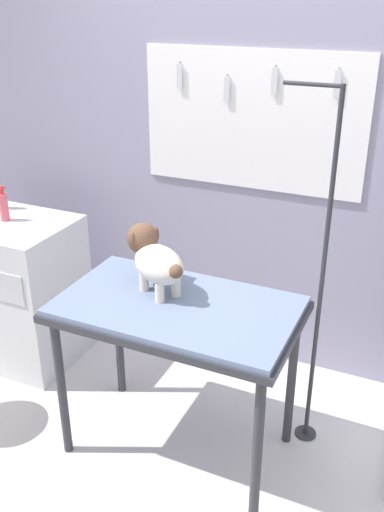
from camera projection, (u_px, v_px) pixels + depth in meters
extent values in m
cube|color=silver|center=(158.00, 493.00, 2.65)|extent=(4.40, 4.00, 0.04)
cube|color=#8D88A0|center=(258.00, 176.00, 3.21)|extent=(4.00, 0.06, 2.30)
cube|color=white|center=(251.00, 121.00, 3.07)|extent=(1.24, 0.02, 0.74)
cylinder|color=gray|center=(180.00, 62.00, 3.09)|extent=(0.01, 0.02, 0.01)
cube|color=silver|center=(179.00, 77.00, 3.12)|extent=(0.03, 0.01, 0.13)
cylinder|color=gray|center=(228.00, 75.00, 3.01)|extent=(0.01, 0.02, 0.01)
cube|color=silver|center=(227.00, 90.00, 3.03)|extent=(0.03, 0.01, 0.13)
cylinder|color=gray|center=(276.00, 65.00, 2.89)|extent=(0.01, 0.02, 0.01)
cube|color=silver|center=(274.00, 81.00, 2.91)|extent=(0.03, 0.01, 0.13)
cylinder|color=gray|center=(339.00, 68.00, 2.77)|extent=(0.01, 0.02, 0.01)
cube|color=silver|center=(337.00, 84.00, 2.79)|extent=(0.03, 0.01, 0.13)
cylinder|color=#2D2D33|center=(62.00, 388.00, 2.71)|extent=(0.04, 0.04, 0.76)
cylinder|color=#2D2D33|center=(257.00, 451.00, 2.35)|extent=(0.04, 0.04, 0.76)
cylinder|color=#2D2D33|center=(119.00, 334.00, 3.14)|extent=(0.04, 0.04, 0.76)
cylinder|color=#2D2D33|center=(292.00, 379.00, 2.78)|extent=(0.04, 0.04, 0.76)
cube|color=#2D2D33|center=(177.00, 312.00, 2.58)|extent=(1.10, 0.64, 0.03)
cube|color=slate|center=(177.00, 306.00, 2.56)|extent=(1.06, 0.62, 0.03)
cylinder|color=#2D2D33|center=(305.00, 433.00, 2.97)|extent=(0.11, 0.11, 0.01)
cylinder|color=#2D2D33|center=(322.00, 284.00, 2.60)|extent=(0.02, 0.02, 1.77)
cylinder|color=#2D2D33|center=(313.00, 84.00, 2.27)|extent=(0.24, 0.02, 0.02)
cylinder|color=silver|center=(144.00, 280.00, 2.65)|extent=(0.04, 0.04, 0.10)
cylinder|color=silver|center=(160.00, 275.00, 2.70)|extent=(0.04, 0.04, 0.10)
cylinder|color=silver|center=(160.00, 292.00, 2.55)|extent=(0.04, 0.04, 0.10)
cylinder|color=silver|center=(176.00, 286.00, 2.60)|extent=(0.04, 0.04, 0.10)
ellipsoid|color=silver|center=(159.00, 264.00, 2.59)|extent=(0.35, 0.31, 0.17)
ellipsoid|color=brown|center=(147.00, 258.00, 2.67)|extent=(0.15, 0.16, 0.09)
sphere|color=brown|center=(142.00, 238.00, 2.66)|extent=(0.15, 0.15, 0.15)
ellipsoid|color=silver|center=(136.00, 237.00, 2.71)|extent=(0.09, 0.08, 0.05)
sphere|color=black|center=(133.00, 235.00, 2.73)|extent=(0.02, 0.02, 0.02)
ellipsoid|color=brown|center=(132.00, 240.00, 2.61)|extent=(0.05, 0.05, 0.08)
ellipsoid|color=brown|center=(155.00, 234.00, 2.68)|extent=(0.05, 0.05, 0.08)
sphere|color=brown|center=(176.00, 271.00, 2.48)|extent=(0.06, 0.06, 0.06)
cube|color=silver|center=(12.00, 288.00, 3.48)|extent=(0.80, 0.56, 0.89)
cylinder|color=#DD5563|center=(4.00, 207.00, 3.26)|extent=(0.05, 0.05, 0.16)
cylinder|color=red|center=(2.00, 191.00, 3.22)|extent=(0.02, 0.02, 0.03)
cube|color=red|center=(3.00, 188.00, 3.21)|extent=(0.03, 0.01, 0.01)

